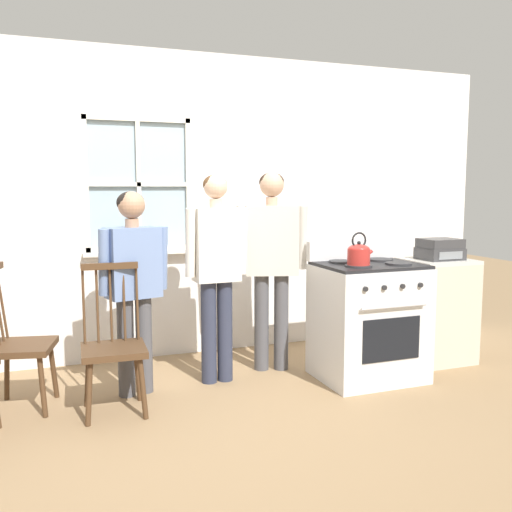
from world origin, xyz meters
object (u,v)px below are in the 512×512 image
at_px(chair_by_window, 19,346).
at_px(potted_plant, 132,241).
at_px(chair_center_cluster, 113,348).
at_px(kettle, 359,254).
at_px(person_teen_center, 216,261).
at_px(side_counter, 436,310).
at_px(stereo, 440,249).
at_px(person_adult_right, 272,251).
at_px(stove, 368,320).
at_px(person_elderly_left, 133,274).

distance_m(chair_by_window, potted_plant, 1.38).
height_order(chair_center_cluster, kettle, kettle).
height_order(person_teen_center, side_counter, person_teen_center).
xyz_separation_m(chair_by_window, stereo, (3.38, -0.12, 0.54)).
height_order(chair_by_window, kettle, kettle).
height_order(person_adult_right, kettle, person_adult_right).
height_order(chair_by_window, person_adult_right, person_adult_right).
bearing_deg(chair_center_cluster, stereo, 6.43).
distance_m(person_adult_right, stove, 0.95).
relative_size(person_teen_center, potted_plant, 5.77).
bearing_deg(person_elderly_left, person_adult_right, -5.75).
bearing_deg(stove, chair_center_cluster, 179.81).
height_order(kettle, potted_plant, potted_plant).
xyz_separation_m(potted_plant, side_counter, (2.47, -0.93, -0.61)).
distance_m(chair_center_cluster, stereo, 2.84).
relative_size(stove, side_counter, 1.20).
xyz_separation_m(person_elderly_left, kettle, (1.61, -0.42, 0.13)).
bearing_deg(side_counter, person_adult_right, 169.00).
relative_size(chair_center_cluster, person_teen_center, 0.62).
height_order(stove, stereo, stove).
height_order(chair_center_cluster, potted_plant, potted_plant).
distance_m(person_elderly_left, kettle, 1.67).
distance_m(person_teen_center, stereo, 1.96).
relative_size(kettle, side_counter, 0.27).
xyz_separation_m(chair_by_window, person_teen_center, (1.43, 0.06, 0.51)).
distance_m(potted_plant, side_counter, 2.71).
xyz_separation_m(person_elderly_left, potted_plant, (0.12, 0.82, 0.17)).
height_order(potted_plant, stereo, potted_plant).
relative_size(person_elderly_left, person_adult_right, 0.91).
distance_m(side_counter, stereo, 0.54).
distance_m(chair_center_cluster, stove, 1.98).
relative_size(chair_by_window, potted_plant, 3.59).
xyz_separation_m(kettle, stereo, (0.98, 0.30, -0.04)).
xyz_separation_m(person_elderly_left, stereo, (2.59, -0.12, 0.10)).
bearing_deg(person_teen_center, stove, -18.38).
bearing_deg(chair_center_cluster, person_adult_right, 22.19).
distance_m(person_elderly_left, potted_plant, 0.85).
bearing_deg(person_adult_right, person_elderly_left, -153.91).
bearing_deg(chair_by_window, kettle, -86.99).
xyz_separation_m(chair_by_window, potted_plant, (0.91, 0.83, 0.62)).
bearing_deg(kettle, person_elderly_left, 165.28).
height_order(chair_by_window, stove, stove).
bearing_deg(side_counter, stove, -166.70).
bearing_deg(chair_by_window, person_elderly_left, -76.70).
bearing_deg(person_adult_right, side_counter, 6.28).
xyz_separation_m(chair_center_cluster, stove, (1.98, -0.01, 0.03)).
relative_size(side_counter, stereo, 2.65).
distance_m(potted_plant, stereo, 2.65).
bearing_deg(chair_by_window, stove, -83.45).
height_order(person_teen_center, kettle, person_teen_center).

